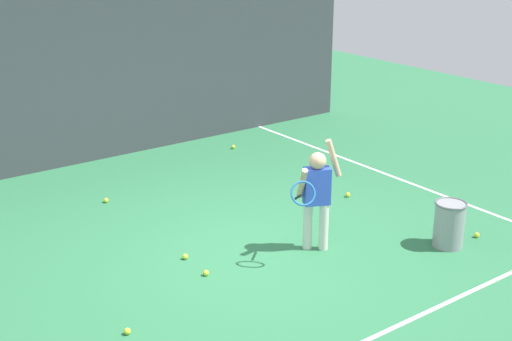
# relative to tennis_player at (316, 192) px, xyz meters

# --- Properties ---
(ground_plane) EXTENTS (20.00, 20.00, 0.00)m
(ground_plane) POSITION_rel_tennis_player_xyz_m (-0.65, 0.27, -0.73)
(ground_plane) COLOR #2D7247
(court_line_baseline) EXTENTS (9.00, 0.05, 0.00)m
(court_line_baseline) POSITION_rel_tennis_player_xyz_m (-0.65, -1.75, -0.72)
(court_line_baseline) COLOR white
(court_line_baseline) RESTS_ON ground
(court_line_sideline) EXTENTS (0.05, 9.00, 0.00)m
(court_line_sideline) POSITION_rel_tennis_player_xyz_m (2.61, 1.27, -0.72)
(court_line_sideline) COLOR white
(court_line_sideline) RESTS_ON ground
(back_fence_windscreen) EXTENTS (10.12, 0.08, 3.20)m
(back_fence_windscreen) POSITION_rel_tennis_player_xyz_m (-0.65, 4.64, 0.87)
(back_fence_windscreen) COLOR #383D42
(back_fence_windscreen) RESTS_ON ground
(fence_post_2) EXTENTS (0.09, 0.09, 3.35)m
(fence_post_2) POSITION_rel_tennis_player_xyz_m (-0.65, 4.70, 0.95)
(fence_post_2) COLOR slate
(fence_post_2) RESTS_ON ground
(fence_post_3) EXTENTS (0.09, 0.09, 3.35)m
(fence_post_3) POSITION_rel_tennis_player_xyz_m (1.80, 4.70, 0.95)
(fence_post_3) COLOR slate
(fence_post_3) RESTS_ON ground
(fence_post_4) EXTENTS (0.09, 0.09, 3.35)m
(fence_post_4) POSITION_rel_tennis_player_xyz_m (4.26, 4.70, 0.95)
(fence_post_4) COLOR slate
(fence_post_4) RESTS_ON ground
(tennis_player) EXTENTS (0.87, 0.55, 1.35)m
(tennis_player) POSITION_rel_tennis_player_xyz_m (0.00, 0.00, 0.00)
(tennis_player) COLOR silver
(tennis_player) RESTS_ON ground
(ball_hopper) EXTENTS (0.38, 0.38, 0.56)m
(ball_hopper) POSITION_rel_tennis_player_xyz_m (1.35, -0.88, -0.44)
(ball_hopper) COLOR gray
(ball_hopper) RESTS_ON ground
(tennis_ball_0) EXTENTS (0.07, 0.07, 0.07)m
(tennis_ball_0) POSITION_rel_tennis_player_xyz_m (-1.40, 0.21, -0.69)
(tennis_ball_0) COLOR #CCE033
(tennis_ball_0) RESTS_ON ground
(tennis_ball_1) EXTENTS (0.07, 0.07, 0.07)m
(tennis_ball_1) POSITION_rel_tennis_player_xyz_m (1.83, -0.94, -0.69)
(tennis_ball_1) COLOR #CCE033
(tennis_ball_1) RESTS_ON ground
(tennis_ball_2) EXTENTS (0.07, 0.07, 0.07)m
(tennis_ball_2) POSITION_rel_tennis_player_xyz_m (1.02, 1.01, -0.69)
(tennis_ball_2) COLOR #CCE033
(tennis_ball_2) RESTS_ON ground
(tennis_ball_3) EXTENTS (0.07, 0.07, 0.07)m
(tennis_ball_3) POSITION_rel_tennis_player_xyz_m (-1.37, 0.69, -0.69)
(tennis_ball_3) COLOR #CCE033
(tennis_ball_3) RESTS_ON ground
(tennis_ball_4) EXTENTS (0.07, 0.07, 0.07)m
(tennis_ball_4) POSITION_rel_tennis_player_xyz_m (1.48, 0.98, -0.69)
(tennis_ball_4) COLOR #CCE033
(tennis_ball_4) RESTS_ON ground
(tennis_ball_5) EXTENTS (0.07, 0.07, 0.07)m
(tennis_ball_5) POSITION_rel_tennis_player_xyz_m (-1.37, 2.83, -0.69)
(tennis_ball_5) COLOR #CCE033
(tennis_ball_5) RESTS_ON ground
(tennis_ball_6) EXTENTS (0.07, 0.07, 0.07)m
(tennis_ball_6) POSITION_rel_tennis_player_xyz_m (1.44, 3.78, -0.69)
(tennis_ball_6) COLOR #CCE033
(tennis_ball_6) RESTS_ON ground
(tennis_ball_7) EXTENTS (0.07, 0.07, 0.07)m
(tennis_ball_7) POSITION_rel_tennis_player_xyz_m (-2.62, -0.33, -0.69)
(tennis_ball_7) COLOR #CCE033
(tennis_ball_7) RESTS_ON ground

